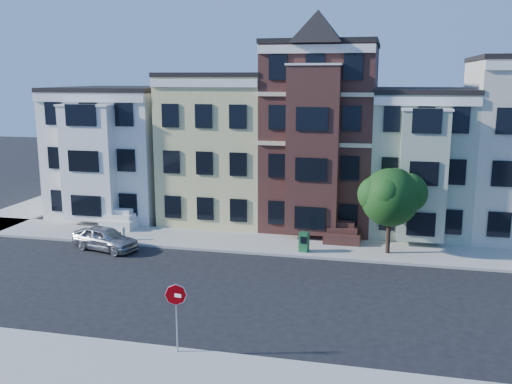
% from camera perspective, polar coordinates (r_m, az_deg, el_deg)
% --- Properties ---
extents(ground, '(120.00, 120.00, 0.00)m').
position_cam_1_polar(ground, '(26.87, 2.74, -10.52)').
color(ground, black).
extents(far_sidewalk, '(60.00, 4.00, 0.15)m').
position_cam_1_polar(far_sidewalk, '(34.31, 5.15, -5.48)').
color(far_sidewalk, '#9E9B93').
rests_on(far_sidewalk, ground).
extents(house_white, '(8.00, 9.00, 9.00)m').
position_cam_1_polar(house_white, '(43.93, -13.30, 3.92)').
color(house_white, white).
rests_on(house_white, ground).
extents(house_yellow, '(7.00, 9.00, 10.00)m').
position_cam_1_polar(house_yellow, '(40.96, -3.21, 4.39)').
color(house_yellow, '#D3C883').
rests_on(house_yellow, ground).
extents(house_brown, '(7.00, 9.00, 12.00)m').
position_cam_1_polar(house_brown, '(39.48, 6.62, 5.52)').
color(house_brown, '#40211B').
rests_on(house_brown, ground).
extents(house_green, '(6.00, 9.00, 9.00)m').
position_cam_1_polar(house_green, '(39.48, 16.00, 2.95)').
color(house_green, '#97A58D').
rests_on(house_green, ground).
extents(street_tree, '(5.54, 5.54, 6.04)m').
position_cam_1_polar(street_tree, '(32.90, 13.24, -0.91)').
color(street_tree, '#1C4718').
rests_on(street_tree, far_sidewalk).
extents(parked_car, '(4.43, 2.66, 1.41)m').
position_cam_1_polar(parked_car, '(34.79, -14.85, -4.50)').
color(parked_car, '#AAACB2').
rests_on(parked_car, ground).
extents(newspaper_box, '(0.58, 0.54, 1.15)m').
position_cam_1_polar(newspaper_box, '(33.00, 4.83, -4.99)').
color(newspaper_box, '#1E5C33').
rests_on(newspaper_box, far_sidewalk).
extents(fire_hydrant, '(0.27, 0.27, 0.67)m').
position_cam_1_polar(fire_hydrant, '(36.14, -13.11, -4.18)').
color(fire_hydrant, beige).
rests_on(fire_hydrant, far_sidewalk).
extents(stop_sign, '(0.82, 0.24, 2.95)m').
position_cam_1_polar(stop_sign, '(21.31, -7.95, -11.98)').
color(stop_sign, '#BC0006').
rests_on(stop_sign, near_sidewalk).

